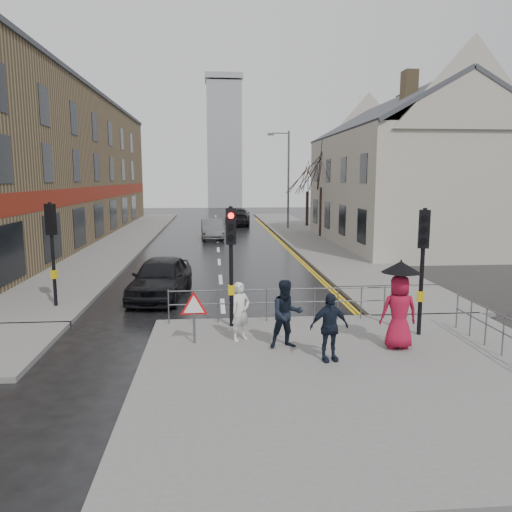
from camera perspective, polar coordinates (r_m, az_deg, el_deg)
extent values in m
plane|color=black|center=(14.20, -3.58, -8.77)|extent=(120.00, 120.00, 0.00)
cube|color=#605E5B|center=(11.37, 12.58, -13.19)|extent=(10.00, 9.00, 0.14)
cube|color=#605E5B|center=(37.30, -14.49, 2.10)|extent=(4.00, 44.00, 0.14)
cube|color=#605E5B|center=(39.35, 5.04, 2.69)|extent=(4.00, 40.00, 0.14)
cube|color=#605E5B|center=(18.36, 16.97, -4.83)|extent=(4.00, 4.20, 0.14)
cube|color=brown|center=(37.42, -23.49, 9.24)|extent=(8.00, 42.00, 10.00)
cube|color=#B2AA9B|center=(33.85, 16.49, 7.18)|extent=(9.00, 16.00, 7.00)
cube|color=brown|center=(29.97, 17.10, 17.93)|extent=(0.70, 0.90, 1.80)
cube|color=brown|center=(38.32, 16.37, 15.90)|extent=(0.70, 0.90, 1.80)
cube|color=#95979D|center=(75.70, -3.65, 12.45)|extent=(5.00, 5.00, 18.00)
cylinder|color=black|center=(13.96, -2.85, -1.28)|extent=(0.11, 0.11, 3.40)
cube|color=black|center=(13.80, -2.89, 3.42)|extent=(0.28, 0.22, 1.00)
cylinder|color=#FF0C07|center=(13.64, -2.88, 4.62)|extent=(0.16, 0.04, 0.16)
cylinder|color=black|center=(13.66, -2.87, 3.37)|extent=(0.16, 0.04, 0.16)
cylinder|color=black|center=(13.69, -2.86, 2.12)|extent=(0.16, 0.04, 0.16)
cube|color=gold|center=(14.09, -2.83, -3.89)|extent=(0.18, 0.14, 0.28)
cylinder|color=black|center=(13.90, 18.42, -1.78)|extent=(0.11, 0.11, 3.40)
cube|color=black|center=(13.74, 18.66, 2.94)|extent=(0.34, 0.30, 1.00)
cylinder|color=black|center=(13.58, 18.75, 4.14)|extent=(0.16, 0.09, 0.16)
cylinder|color=black|center=(13.60, 18.69, 2.88)|extent=(0.16, 0.09, 0.16)
cylinder|color=black|center=(13.63, 18.63, 1.63)|extent=(0.16, 0.09, 0.16)
cube|color=gold|center=(14.03, 18.29, -4.39)|extent=(0.22, 0.19, 0.28)
cylinder|color=black|center=(17.51, -22.20, 0.14)|extent=(0.11, 0.11, 3.40)
cube|color=black|center=(17.38, -22.42, 3.89)|extent=(0.34, 0.30, 1.00)
cylinder|color=black|center=(17.47, -22.20, 4.92)|extent=(0.16, 0.09, 0.16)
cylinder|color=black|center=(17.49, -22.14, 3.94)|extent=(0.16, 0.09, 0.16)
cylinder|color=black|center=(17.52, -22.09, 2.96)|extent=(0.16, 0.09, 0.16)
cube|color=gold|center=(17.61, -22.07, -1.95)|extent=(0.22, 0.19, 0.28)
cylinder|color=#595B5E|center=(14.66, -9.96, -5.72)|extent=(0.04, 0.04, 1.00)
cylinder|color=#595B5E|center=(15.70, 16.92, -4.99)|extent=(0.04, 0.04, 1.00)
cylinder|color=#595B5E|center=(14.66, 3.98, -3.79)|extent=(7.10, 0.04, 0.04)
cylinder|color=#595B5E|center=(14.75, 3.96, -5.30)|extent=(7.10, 0.04, 0.04)
cylinder|color=#595B5E|center=(15.14, 22.00, -5.77)|extent=(0.04, 0.04, 1.00)
cylinder|color=#595B5E|center=(13.14, 26.54, -6.23)|extent=(0.04, 4.50, 0.04)
cylinder|color=#595B5E|center=(13.24, 26.42, -7.90)|extent=(0.04, 4.50, 0.04)
cylinder|color=#595B5E|center=(12.89, -7.07, -8.03)|extent=(0.06, 0.06, 0.85)
cylinder|color=red|center=(12.75, -7.11, -5.77)|extent=(0.80, 0.03, 0.80)
cylinder|color=white|center=(12.73, -7.12, -5.80)|extent=(0.60, 0.03, 0.60)
cylinder|color=#595B5E|center=(42.00, 3.72, 8.66)|extent=(0.16, 0.16, 8.00)
cylinder|color=#595B5E|center=(42.06, 2.81, 13.85)|extent=(1.40, 0.10, 0.10)
cube|color=#595B5E|center=(41.95, 1.69, 13.74)|extent=(0.50, 0.25, 0.18)
cylinder|color=#32221C|center=(36.45, 7.45, 5.03)|extent=(0.26, 0.26, 3.50)
cylinder|color=#32221C|center=(44.39, 5.87, 5.42)|extent=(0.26, 0.26, 3.00)
imported|color=silver|center=(12.94, -1.78, -6.34)|extent=(0.67, 0.62, 1.53)
imported|color=black|center=(12.39, 3.51, -6.64)|extent=(0.92, 0.76, 1.70)
imported|color=maroon|center=(12.79, 16.02, -6.15)|extent=(0.93, 0.63, 1.84)
cylinder|color=black|center=(12.77, 16.04, -5.72)|extent=(0.02, 0.02, 2.04)
cone|color=black|center=(12.55, 16.24, -1.20)|extent=(0.96, 0.96, 0.28)
imported|color=black|center=(11.63, 8.36, -8.04)|extent=(0.98, 0.54, 1.59)
imported|color=black|center=(18.30, -10.84, -2.45)|extent=(2.32, 4.60, 1.50)
imported|color=#515457|center=(35.79, -5.03, 3.08)|extent=(1.72, 4.29, 1.39)
imported|color=black|center=(45.98, -2.09, 4.52)|extent=(2.61, 5.61, 1.58)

